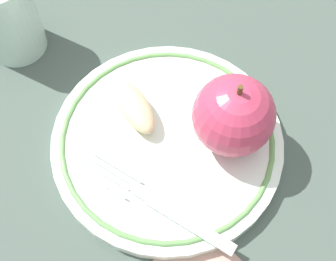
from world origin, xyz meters
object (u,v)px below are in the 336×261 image
object	(u,v)px
apple_slice_front	(135,107)
plate	(168,143)
fork	(160,205)
drinking_glass	(6,16)
apple_red_whole	(234,116)

from	to	relation	value
apple_slice_front	plate	bearing A→B (deg)	-161.32
fork	plate	bearing A→B (deg)	-64.05
plate	apple_slice_front	size ratio (longest dim) A/B	3.54
fork	drinking_glass	world-z (taller)	drinking_glass
plate	drinking_glass	bearing A→B (deg)	-159.81
apple_slice_front	drinking_glass	size ratio (longest dim) A/B	0.67
apple_slice_front	fork	xyz separation A→B (m)	(0.10, -0.03, -0.01)
plate	apple_red_whole	bearing A→B (deg)	62.13
apple_red_whole	drinking_glass	bearing A→B (deg)	-151.00
apple_red_whole	drinking_glass	size ratio (longest dim) A/B	0.89
drinking_glass	apple_slice_front	bearing A→B (deg)	21.59
apple_red_whole	apple_slice_front	xyz separation A→B (m)	(-0.08, -0.07, -0.03)
apple_red_whole	drinking_glass	xyz separation A→B (m)	(-0.25, -0.14, -0.01)
plate	fork	size ratio (longest dim) A/B	1.47
apple_slice_front	drinking_glass	distance (m)	0.18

